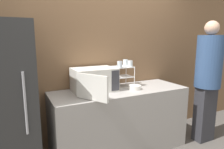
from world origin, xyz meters
The scene contains 10 objects.
wall_back centered at (0.00, 0.72, 1.30)m, with size 8.00×0.06×2.60m.
counter centered at (0.00, 0.34, 0.44)m, with size 1.89×0.68×0.89m.
microwave centered at (-0.34, 0.43, 1.04)m, with size 0.59×0.79×0.31m.
dish_rack centered at (0.12, 0.49, 1.10)m, with size 0.28×0.25×0.30m.
glass_front_left centered at (0.03, 0.41, 1.23)m, with size 0.07×0.07×0.09m.
glass_back_right centered at (0.22, 0.57, 1.23)m, with size 0.07×0.07×0.09m.
glass_front_right centered at (0.21, 0.42, 1.23)m, with size 0.07×0.07×0.09m.
bowl centered at (0.19, 0.26, 0.92)m, with size 0.17×0.17×0.06m.
person centered at (1.31, -0.01, 1.03)m, with size 0.37×0.37×1.84m.
refrigerator centered at (-1.41, 0.35, 0.89)m, with size 0.65×0.69×1.77m.
Camera 1 is at (-1.29, -1.99, 1.59)m, focal length 32.00 mm.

